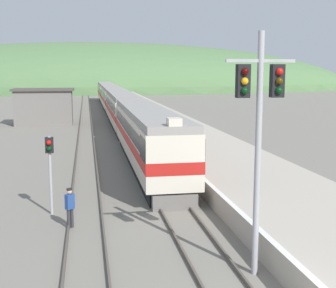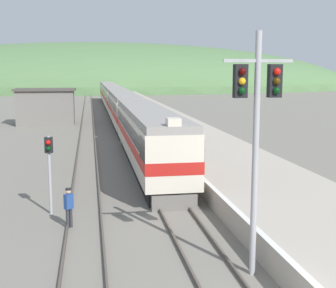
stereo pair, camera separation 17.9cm
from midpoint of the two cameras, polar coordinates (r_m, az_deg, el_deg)
track_main at (r=80.59m, az=-6.70°, el=4.28°), size 1.52×180.00×0.16m
track_siding at (r=80.49m, az=-9.68°, el=4.21°), size 1.52×180.00×0.16m
platform at (r=61.19m, az=-1.05°, el=3.27°), size 6.47×140.00×1.01m
distant_hills at (r=165.68m, az=-8.19°, el=6.60°), size 184.46×83.01×32.05m
station_shed at (r=59.23m, az=-14.57°, el=4.46°), size 7.24×4.62×4.40m
express_train_lead_car at (r=31.89m, az=-2.34°, el=1.07°), size 2.85×21.29×4.38m
carriage_second at (r=54.11m, az=-5.32°, el=4.27°), size 2.84×21.38×4.02m
carriage_third at (r=76.28m, az=-6.57°, el=5.61°), size 2.84×21.38×4.02m
carriage_fourth at (r=98.48m, az=-7.25°, el=6.34°), size 2.84×21.38×4.02m
signal_mast_main at (r=14.75m, az=11.10°, el=3.04°), size 2.20×0.42×7.76m
signal_post_siding at (r=21.90m, az=-14.07°, el=-1.71°), size 0.36×0.42×3.64m
track_worker at (r=20.20m, az=-11.75°, el=-7.34°), size 0.42×0.40×1.71m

